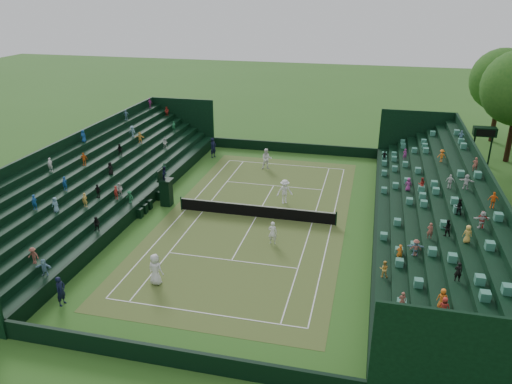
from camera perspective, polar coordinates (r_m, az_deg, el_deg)
The scene contains 18 objects.
ground at distance 36.45m, azimuth 0.00°, elevation -2.91°, with size 160.00×160.00×0.00m, color #2D5E1D.
court_surface at distance 36.44m, azimuth 0.00°, elevation -2.90°, with size 12.97×26.77×0.01m, color #336622.
perimeter_wall_north at distance 50.82m, azimuth 4.21°, elevation 5.08°, with size 17.17×0.20×1.00m, color black.
perimeter_wall_south at distance 23.40m, azimuth -9.62°, elevation -18.11°, with size 17.17×0.20×1.00m, color black.
perimeter_wall_east at distance 35.41m, azimuth 13.50°, elevation -3.47°, with size 0.20×31.77×1.00m, color black.
perimeter_wall_west at distance 38.93m, azimuth -12.24°, elevation -0.93°, with size 0.20×31.77×1.00m, color black.
north_grandstand at distance 35.32m, azimuth 20.42°, elevation -2.51°, with size 6.60×32.00×4.90m.
south_grandstand at distance 40.47m, azimuth -17.71°, elevation 1.01°, with size 6.60×32.00×4.90m.
tennis_net at distance 36.22m, azimuth 0.00°, elevation -2.16°, with size 11.67×0.10×1.06m.
scoreboard_tower at distance 50.62m, azimuth 24.66°, elevation 6.13°, with size 2.00×1.00×3.70m.
umpire_chair at distance 38.57m, azimuth -10.26°, elevation 0.37°, with size 1.00×1.00×3.15m.
courtside_chairs at distance 39.29m, azimuth -11.63°, elevation -0.84°, with size 0.47×5.44×1.02m.
player_near_west at distance 28.81m, azimuth -11.42°, elevation -8.66°, with size 0.91×0.59×1.86m, color silver.
player_near_east at distance 32.51m, azimuth 1.91°, elevation -4.67°, with size 0.58×0.38×1.58m, color white.
player_far_west at distance 45.79m, azimuth 1.23°, elevation 3.80°, with size 0.95×0.74×1.95m, color white.
player_far_east at distance 38.49m, azimuth 3.30°, elevation 0.05°, with size 1.25×0.72×1.94m, color white.
line_judge_north at distance 49.22m, azimuth -4.91°, elevation 5.07°, with size 0.72×0.47×1.98m, color black.
line_judge_south at distance 28.52m, azimuth -21.42°, elevation -10.48°, with size 0.61×0.40×1.67m, color black.
Camera 1 is at (7.71, -32.03, 15.58)m, focal length 35.00 mm.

